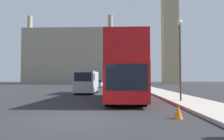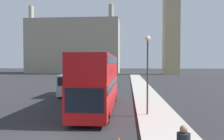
{
  "view_description": "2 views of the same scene",
  "coord_description": "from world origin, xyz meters",
  "px_view_note": "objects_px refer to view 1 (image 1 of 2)",
  "views": [
    {
      "loc": [
        1.6,
        -8.87,
        1.58
      ],
      "look_at": [
        1.01,
        7.88,
        2.31
      ],
      "focal_mm": 35.0,
      "sensor_mm": 36.0,
      "label": 1
    },
    {
      "loc": [
        4.37,
        -9.36,
        3.75
      ],
      "look_at": [
        2.39,
        17.38,
        2.93
      ],
      "focal_mm": 35.0,
      "sensor_mm": 36.0,
      "label": 2
    }
  ],
  "objects_px": {
    "white_van": "(87,82)",
    "street_lamp": "(180,47)",
    "red_double_decker_bus": "(124,68)",
    "parked_sedan": "(98,84)"
  },
  "relations": [
    {
      "from": "street_lamp",
      "to": "red_double_decker_bus",
      "type": "bearing_deg",
      "value": 154.29
    },
    {
      "from": "red_double_decker_bus",
      "to": "white_van",
      "type": "distance_m",
      "value": 8.76
    },
    {
      "from": "street_lamp",
      "to": "parked_sedan",
      "type": "relative_size",
      "value": 1.17
    },
    {
      "from": "white_van",
      "to": "parked_sedan",
      "type": "bearing_deg",
      "value": 92.25
    },
    {
      "from": "red_double_decker_bus",
      "to": "white_van",
      "type": "height_order",
      "value": "red_double_decker_bus"
    },
    {
      "from": "white_van",
      "to": "street_lamp",
      "type": "height_order",
      "value": "street_lamp"
    },
    {
      "from": "parked_sedan",
      "to": "red_double_decker_bus",
      "type": "bearing_deg",
      "value": -80.18
    },
    {
      "from": "red_double_decker_bus",
      "to": "white_van",
      "type": "bearing_deg",
      "value": 117.91
    },
    {
      "from": "street_lamp",
      "to": "parked_sedan",
      "type": "distance_m",
      "value": 31.37
    },
    {
      "from": "white_van",
      "to": "parked_sedan",
      "type": "distance_m",
      "value": 20.52
    }
  ]
}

